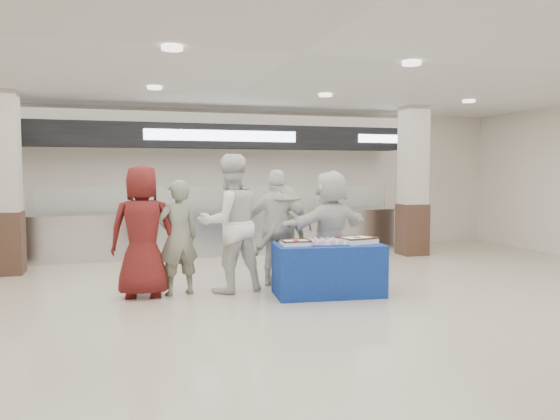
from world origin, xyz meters
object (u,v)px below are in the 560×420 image
object	(u,v)px
sheet_cake_left	(296,242)
civilian_white	(330,228)
soldier_b	(282,235)
soldier_a	(178,238)
chef_tall	(230,223)
chef_short	(278,228)
cupcake_tray	(327,242)
civilian_maroon	(143,231)
sheet_cake_right	(357,239)
display_table	(328,270)

from	to	relation	value
sheet_cake_left	civilian_white	distance (m)	1.00
soldier_b	soldier_a	bearing A→B (deg)	-12.39
chef_tall	chef_short	xyz separation A→B (m)	(0.82, 0.26, -0.11)
cupcake_tray	chef_tall	size ratio (longest dim) A/B	0.25
civilian_maroon	chef_short	world-z (taller)	civilian_maroon
civilian_maroon	civilian_white	size ratio (longest dim) A/B	1.04
soldier_a	chef_tall	size ratio (longest dim) A/B	0.82
chef_short	soldier_b	xyz separation A→B (m)	(0.10, 0.06, -0.13)
sheet_cake_left	sheet_cake_right	world-z (taller)	sheet_cake_right
civilian_white	chef_short	bearing A→B (deg)	-36.99
chef_short	civilian_white	world-z (taller)	chef_short
soldier_b	civilian_white	bearing A→B (deg)	132.56
cupcake_tray	soldier_b	size ratio (longest dim) A/B	0.32
sheet_cake_right	chef_short	xyz separation A→B (m)	(-0.95, 0.91, 0.11)
display_table	soldier_b	xyz separation A→B (m)	(-0.41, 0.96, 0.41)
sheet_cake_right	civilian_maroon	size ratio (longest dim) A/B	0.31
sheet_cake_left	chef_short	world-z (taller)	chef_short
display_table	soldier_a	world-z (taller)	soldier_a
chef_tall	civilian_white	xyz separation A→B (m)	(1.60, 0.00, -0.12)
display_table	chef_short	size ratio (longest dim) A/B	0.85
civilian_maroon	soldier_a	world-z (taller)	civilian_maroon
display_table	civilian_maroon	distance (m)	2.73
sheet_cake_left	soldier_b	size ratio (longest dim) A/B	0.27
civilian_white	sheet_cake_left	bearing A→B (deg)	19.84
civilian_maroon	chef_tall	distance (m)	1.27
sheet_cake_right	cupcake_tray	distance (m)	0.47
sheet_cake_left	chef_tall	world-z (taller)	chef_tall
sheet_cake_left	soldier_b	xyz separation A→B (m)	(0.08, 0.94, -0.01)
chef_short	civilian_white	size ratio (longest dim) A/B	1.01
sheet_cake_right	civilian_maroon	distance (m)	3.10
display_table	chef_tall	world-z (taller)	chef_tall
display_table	chef_short	xyz separation A→B (m)	(-0.51, 0.90, 0.54)
display_table	civilian_white	world-z (taller)	civilian_white
soldier_b	sheet_cake_right	bearing A→B (deg)	108.32
sheet_cake_left	chef_tall	xyz separation A→B (m)	(-0.83, 0.62, 0.24)
sheet_cake_right	cupcake_tray	bearing A→B (deg)	-177.69
sheet_cake_left	sheet_cake_right	bearing A→B (deg)	-1.85
cupcake_tray	soldier_a	world-z (taller)	soldier_a
display_table	soldier_b	bearing A→B (deg)	119.20
sheet_cake_right	civilian_maroon	world-z (taller)	civilian_maroon
chef_tall	civilian_white	bearing A→B (deg)	166.74
civilian_maroon	chef_short	xyz separation A→B (m)	(2.08, 0.26, -0.03)
sheet_cake_left	civilian_white	bearing A→B (deg)	38.79
display_table	soldier_b	distance (m)	1.12
soldier_b	cupcake_tray	bearing A→B (deg)	87.90
civilian_maroon	sheet_cake_left	bearing A→B (deg)	171.17
display_table	sheet_cake_right	world-z (taller)	sheet_cake_right
display_table	soldier_a	size ratio (longest dim) A/B	0.92
civilian_maroon	civilian_white	bearing A→B (deg)	-172.26
sheet_cake_left	civilian_white	size ratio (longest dim) A/B	0.23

